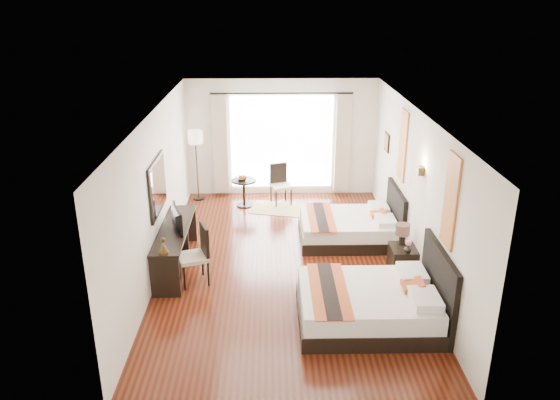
{
  "coord_description": "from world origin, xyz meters",
  "views": [
    {
      "loc": [
        -0.28,
        -8.9,
        4.69
      ],
      "look_at": [
        -0.1,
        0.27,
        1.15
      ],
      "focal_mm": 35.0,
      "sensor_mm": 36.0,
      "label": 1
    }
  ],
  "objects_px": {
    "bed_near": "(373,304)",
    "console_desk": "(176,247)",
    "nightstand": "(402,261)",
    "vase": "(408,250)",
    "fruit_bowl": "(242,179)",
    "window_chair": "(281,192)",
    "table_lamp": "(403,231)",
    "side_table": "(244,193)",
    "floor_lamp": "(195,142)",
    "bed_far": "(352,227)",
    "desk_chair": "(195,266)",
    "television": "(173,219)"
  },
  "relations": [
    {
      "from": "console_desk",
      "to": "window_chair",
      "type": "bearing_deg",
      "value": 57.65
    },
    {
      "from": "floor_lamp",
      "to": "window_chair",
      "type": "bearing_deg",
      "value": -9.23
    },
    {
      "from": "table_lamp",
      "to": "fruit_bowl",
      "type": "bearing_deg",
      "value": 133.09
    },
    {
      "from": "television",
      "to": "desk_chair",
      "type": "xyz_separation_m",
      "value": [
        0.4,
        -0.5,
        -0.65
      ]
    },
    {
      "from": "television",
      "to": "window_chair",
      "type": "bearing_deg",
      "value": -50.27
    },
    {
      "from": "nightstand",
      "to": "desk_chair",
      "type": "relative_size",
      "value": 0.52
    },
    {
      "from": "console_desk",
      "to": "fruit_bowl",
      "type": "height_order",
      "value": "console_desk"
    },
    {
      "from": "fruit_bowl",
      "to": "console_desk",
      "type": "bearing_deg",
      "value": -110.24
    },
    {
      "from": "nightstand",
      "to": "vase",
      "type": "xyz_separation_m",
      "value": [
        0.02,
        -0.19,
        0.3
      ]
    },
    {
      "from": "bed_far",
      "to": "vase",
      "type": "bearing_deg",
      "value": -66.31
    },
    {
      "from": "bed_near",
      "to": "side_table",
      "type": "height_order",
      "value": "bed_near"
    },
    {
      "from": "table_lamp",
      "to": "vase",
      "type": "height_order",
      "value": "table_lamp"
    },
    {
      "from": "nightstand",
      "to": "side_table",
      "type": "relative_size",
      "value": 0.84
    },
    {
      "from": "console_desk",
      "to": "side_table",
      "type": "xyz_separation_m",
      "value": [
        1.11,
        2.93,
        -0.06
      ]
    },
    {
      "from": "table_lamp",
      "to": "television",
      "type": "distance_m",
      "value": 4.0
    },
    {
      "from": "fruit_bowl",
      "to": "vase",
      "type": "bearing_deg",
      "value": -49.39
    },
    {
      "from": "console_desk",
      "to": "desk_chair",
      "type": "xyz_separation_m",
      "value": [
        0.42,
        -0.6,
        -0.06
      ]
    },
    {
      "from": "bed_near",
      "to": "desk_chair",
      "type": "bearing_deg",
      "value": 156.26
    },
    {
      "from": "bed_near",
      "to": "fruit_bowl",
      "type": "bearing_deg",
      "value": 114.65
    },
    {
      "from": "vase",
      "to": "floor_lamp",
      "type": "relative_size",
      "value": 0.08
    },
    {
      "from": "bed_far",
      "to": "nightstand",
      "type": "xyz_separation_m",
      "value": [
        0.69,
        -1.44,
        -0.02
      ]
    },
    {
      "from": "console_desk",
      "to": "fruit_bowl",
      "type": "distance_m",
      "value": 3.1
    },
    {
      "from": "television",
      "to": "desk_chair",
      "type": "height_order",
      "value": "television"
    },
    {
      "from": "vase",
      "to": "side_table",
      "type": "bearing_deg",
      "value": 129.98
    },
    {
      "from": "bed_near",
      "to": "console_desk",
      "type": "xyz_separation_m",
      "value": [
        -3.24,
        1.84,
        0.07
      ]
    },
    {
      "from": "vase",
      "to": "desk_chair",
      "type": "xyz_separation_m",
      "value": [
        -3.62,
        -0.03,
        -0.25
      ]
    },
    {
      "from": "bed_far",
      "to": "table_lamp",
      "type": "relative_size",
      "value": 4.83
    },
    {
      "from": "bed_near",
      "to": "desk_chair",
      "type": "distance_m",
      "value": 3.08
    },
    {
      "from": "television",
      "to": "fruit_bowl",
      "type": "relative_size",
      "value": 3.12
    },
    {
      "from": "bed_near",
      "to": "bed_far",
      "type": "height_order",
      "value": "bed_near"
    },
    {
      "from": "console_desk",
      "to": "nightstand",
      "type": "bearing_deg",
      "value": -5.43
    },
    {
      "from": "bed_near",
      "to": "table_lamp",
      "type": "relative_size",
      "value": 5.28
    },
    {
      "from": "console_desk",
      "to": "desk_chair",
      "type": "relative_size",
      "value": 2.12
    },
    {
      "from": "bed_near",
      "to": "nightstand",
      "type": "height_order",
      "value": "bed_near"
    },
    {
      "from": "bed_near",
      "to": "nightstand",
      "type": "distance_m",
      "value": 1.65
    },
    {
      "from": "fruit_bowl",
      "to": "window_chair",
      "type": "bearing_deg",
      "value": 12.01
    },
    {
      "from": "table_lamp",
      "to": "fruit_bowl",
      "type": "relative_size",
      "value": 1.69
    },
    {
      "from": "nightstand",
      "to": "television",
      "type": "distance_m",
      "value": 4.07
    },
    {
      "from": "table_lamp",
      "to": "desk_chair",
      "type": "distance_m",
      "value": 3.64
    },
    {
      "from": "nightstand",
      "to": "console_desk",
      "type": "relative_size",
      "value": 0.25
    },
    {
      "from": "console_desk",
      "to": "window_chair",
      "type": "height_order",
      "value": "window_chair"
    },
    {
      "from": "window_chair",
      "to": "console_desk",
      "type": "bearing_deg",
      "value": -50.89
    },
    {
      "from": "table_lamp",
      "to": "television",
      "type": "xyz_separation_m",
      "value": [
        -3.99,
        0.15,
        0.19
      ]
    },
    {
      "from": "floor_lamp",
      "to": "table_lamp",
      "type": "bearing_deg",
      "value": -42.26
    },
    {
      "from": "nightstand",
      "to": "floor_lamp",
      "type": "height_order",
      "value": "floor_lamp"
    },
    {
      "from": "side_table",
      "to": "window_chair",
      "type": "bearing_deg",
      "value": 10.33
    },
    {
      "from": "desk_chair",
      "to": "console_desk",
      "type": "bearing_deg",
      "value": -74.9
    },
    {
      "from": "console_desk",
      "to": "desk_chair",
      "type": "height_order",
      "value": "desk_chair"
    },
    {
      "from": "console_desk",
      "to": "desk_chair",
      "type": "bearing_deg",
      "value": -54.96
    },
    {
      "from": "window_chair",
      "to": "nightstand",
      "type": "bearing_deg",
      "value": 12.24
    }
  ]
}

